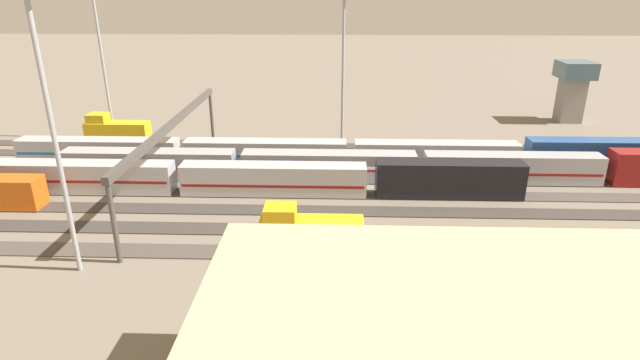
% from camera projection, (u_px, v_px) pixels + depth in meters
% --- Properties ---
extents(ground_plane, '(400.00, 400.00, 0.00)m').
position_uv_depth(ground_plane, '(369.00, 188.00, 66.13)').
color(ground_plane, '#756B5B').
extents(track_bed_0, '(140.00, 2.80, 0.12)m').
position_uv_depth(track_bed_0, '(363.00, 146.00, 82.39)').
color(track_bed_0, '#3D3833').
rests_on(track_bed_0, ground_plane).
extents(track_bed_1, '(140.00, 2.80, 0.12)m').
position_uv_depth(track_bed_1, '(364.00, 156.00, 77.74)').
color(track_bed_1, '#3D3833').
rests_on(track_bed_1, ground_plane).
extents(track_bed_2, '(140.00, 2.80, 0.12)m').
position_uv_depth(track_bed_2, '(366.00, 167.00, 73.09)').
color(track_bed_2, '#4C443D').
rests_on(track_bed_2, ground_plane).
extents(track_bed_3, '(140.00, 2.80, 0.12)m').
position_uv_depth(track_bed_3, '(368.00, 180.00, 68.44)').
color(track_bed_3, '#3D3833').
rests_on(track_bed_3, ground_plane).
extents(track_bed_4, '(140.00, 2.80, 0.12)m').
position_uv_depth(track_bed_4, '(370.00, 195.00, 63.78)').
color(track_bed_4, '#4C443D').
rests_on(track_bed_4, ground_plane).
extents(track_bed_5, '(140.00, 2.80, 0.12)m').
position_uv_depth(track_bed_5, '(372.00, 212.00, 59.13)').
color(track_bed_5, '#3D3833').
rests_on(track_bed_5, ground_plane).
extents(track_bed_6, '(140.00, 2.80, 0.12)m').
position_uv_depth(track_bed_6, '(375.00, 231.00, 54.48)').
color(track_bed_6, '#3D3833').
rests_on(track_bed_6, ground_plane).
extents(track_bed_7, '(140.00, 2.80, 0.12)m').
position_uv_depth(track_bed_7, '(379.00, 255.00, 49.83)').
color(track_bed_7, '#4C443D').
rests_on(track_bed_7, ground_plane).
extents(train_on_track_2, '(90.60, 3.06, 4.40)m').
position_uv_depth(train_on_track_2, '(335.00, 154.00, 72.48)').
color(train_on_track_2, '#285193').
rests_on(train_on_track_2, ground_plane).
extents(train_on_track_0, '(10.00, 3.00, 5.00)m').
position_uv_depth(train_on_track_0, '(116.00, 132.00, 82.86)').
color(train_on_track_0, gold).
rests_on(train_on_track_0, ground_plane).
extents(train_on_track_7, '(10.00, 3.00, 5.00)m').
position_uv_depth(train_on_track_7, '(309.00, 234.00, 49.27)').
color(train_on_track_7, gold).
rests_on(train_on_track_7, ground_plane).
extents(train_on_track_3, '(90.60, 3.06, 4.40)m').
position_uv_depth(train_on_track_3, '(404.00, 166.00, 67.56)').
color(train_on_track_3, maroon).
rests_on(train_on_track_3, ground_plane).
extents(train_on_track_4, '(66.40, 3.06, 4.40)m').
position_uv_depth(train_on_track_4, '(256.00, 178.00, 63.48)').
color(train_on_track_4, black).
rests_on(train_on_track_4, ground_plane).
extents(light_mast_0, '(2.80, 0.70, 23.64)m').
position_uv_depth(light_mast_0, '(343.00, 47.00, 79.61)').
color(light_mast_0, '#9EA0A5').
rests_on(light_mast_0, ground_plane).
extents(light_mast_2, '(2.80, 0.70, 29.97)m').
position_uv_depth(light_mast_2, '(97.00, 23.00, 79.91)').
color(light_mast_2, '#9EA0A5').
rests_on(light_mast_2, ground_plane).
extents(light_mast_3, '(2.80, 0.70, 25.44)m').
position_uv_depth(light_mast_3, '(46.00, 95.00, 41.39)').
color(light_mast_3, '#9EA0A5').
rests_on(light_mast_3, ground_plane).
extents(signal_gantry, '(0.70, 40.00, 8.80)m').
position_uv_depth(signal_gantry, '(173.00, 128.00, 64.07)').
color(signal_gantry, '#4C4742').
rests_on(signal_gantry, ground_plane).
extents(control_tower, '(6.00, 6.00, 11.24)m').
position_uv_depth(control_tower, '(573.00, 86.00, 94.95)').
color(control_tower, gray).
rests_on(control_tower, ground_plane).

